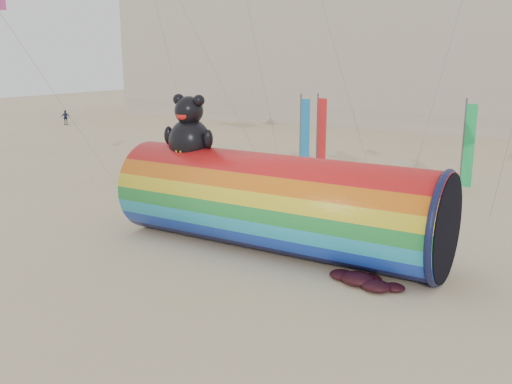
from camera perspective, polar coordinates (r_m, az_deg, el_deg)
The scene contains 6 objects.
ground at distance 21.21m, azimuth -3.29°, elevation -6.97°, with size 160.00×160.00×0.00m, color #CCB58C.
hotel_building at distance 66.55m, azimuth 11.20°, elevation 15.80°, with size 60.40×15.40×20.60m.
windsock_assembly at distance 21.90m, azimuth 1.95°, elevation -0.85°, with size 12.96×3.95×5.97m.
kite_handler at distance 21.26m, azimuth 10.00°, elevation -4.84°, with size 0.58×0.38×1.58m, color #505157.
fabric_bundle at distance 19.37m, azimuth 10.73°, elevation -8.69°, with size 2.62×1.35×0.41m.
festival_banners at distance 33.79m, azimuth 10.37°, elevation 5.19°, with size 9.77×1.47×5.20m.
Camera 1 is at (11.34, -16.31, 7.43)m, focal length 40.00 mm.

